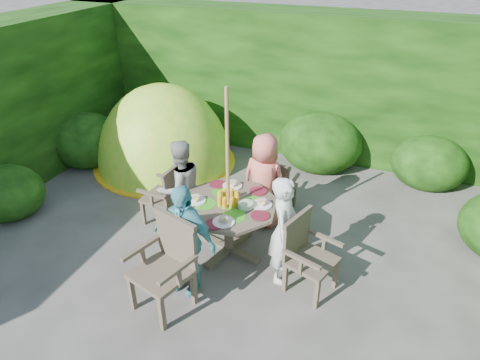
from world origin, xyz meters
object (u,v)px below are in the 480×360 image
(child_front, at_px, (184,239))
(parasol_pole, at_px, (228,177))
(patio_table, at_px, (229,211))
(garden_chair_left, at_px, (166,194))
(garden_chair_back, at_px, (276,186))
(child_left, at_px, (181,188))
(dome_tent, at_px, (165,163))
(garden_chair_front, at_px, (167,263))
(child_back, at_px, (264,181))
(child_right, at_px, (284,230))
(garden_chair_right, at_px, (307,254))

(child_front, bearing_deg, parasol_pole, 82.98)
(patio_table, relative_size, garden_chair_left, 1.79)
(parasol_pole, height_order, garden_chair_back, parasol_pole)
(child_left, height_order, dome_tent, dome_tent)
(garden_chair_front, bearing_deg, child_left, 128.56)
(garden_chair_left, height_order, garden_chair_back, garden_chair_left)
(garden_chair_front, bearing_deg, child_back, 92.26)
(patio_table, xyz_separation_m, parasol_pole, (-0.00, 0.00, 0.48))
(parasol_pole, xyz_separation_m, garden_chair_left, (-1.06, 0.30, -0.64))
(patio_table, bearing_deg, dome_tent, 137.17)
(patio_table, distance_m, child_back, 0.80)
(patio_table, height_order, child_front, child_front)
(child_right, bearing_deg, dome_tent, 48.70)
(patio_table, distance_m, garden_chair_right, 1.11)
(patio_table, bearing_deg, child_front, -105.34)
(child_right, bearing_deg, child_front, 115.40)
(child_back, bearing_deg, garden_chair_front, 85.51)
(child_right, xyz_separation_m, child_left, (-1.55, 0.41, -0.00))
(patio_table, height_order, garden_chair_left, patio_table)
(child_right, bearing_deg, garden_chair_right, -108.57)
(garden_chair_right, distance_m, child_right, 0.36)
(garden_chair_right, distance_m, garden_chair_front, 1.55)
(garden_chair_back, bearing_deg, dome_tent, -14.52)
(garden_chair_right, relative_size, child_left, 0.67)
(garden_chair_left, relative_size, garden_chair_front, 0.85)
(garden_chair_front, bearing_deg, dome_tent, 137.91)
(patio_table, relative_size, garden_chair_right, 1.73)
(garden_chair_right, height_order, garden_chair_front, garden_chair_front)
(patio_table, distance_m, parasol_pole, 0.48)
(garden_chair_right, height_order, garden_chair_left, garden_chair_right)
(garden_chair_right, xyz_separation_m, child_front, (-1.27, -0.49, 0.20))
(child_right, xyz_separation_m, child_back, (-0.57, 0.98, 0.01))
(garden_chair_right, xyz_separation_m, child_left, (-1.84, 0.49, 0.19))
(garden_chair_right, relative_size, child_right, 0.67)
(patio_table, xyz_separation_m, garden_chair_right, (1.06, -0.28, -0.14))
(child_right, xyz_separation_m, child_front, (-0.98, -0.57, 0.01))
(garden_chair_back, bearing_deg, child_left, 43.40)
(patio_table, relative_size, garden_chair_front, 1.53)
(child_right, distance_m, child_left, 1.60)
(child_back, bearing_deg, child_left, 40.40)
(child_left, relative_size, child_front, 0.99)
(child_right, bearing_deg, child_left, 70.40)
(parasol_pole, bearing_deg, garden_chair_front, -104.85)
(child_left, bearing_deg, child_right, 108.98)
(child_right, bearing_deg, child_back, 25.40)
(garden_chair_left, distance_m, garden_chair_front, 1.57)
(child_left, bearing_deg, child_back, 153.98)
(parasol_pole, distance_m, child_right, 0.91)
(patio_table, bearing_deg, garden_chair_left, 164.23)
(garden_chair_left, height_order, garden_chair_front, garden_chair_front)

